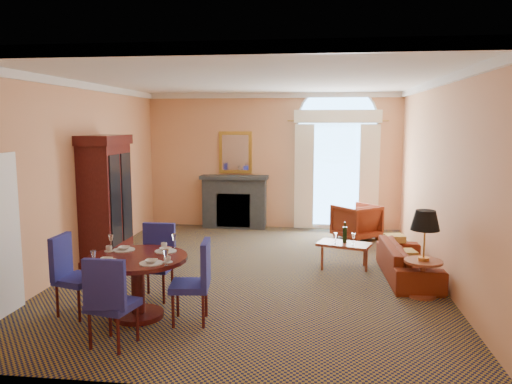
# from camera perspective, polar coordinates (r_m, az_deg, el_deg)

# --- Properties ---
(ground) EXTENTS (7.50, 7.50, 0.00)m
(ground) POSITION_cam_1_polar(r_m,az_deg,el_deg) (8.53, -0.42, -9.15)
(ground) COLOR #121539
(ground) RESTS_ON ground
(room_envelope) EXTENTS (6.04, 7.52, 3.45)m
(room_envelope) POSITION_cam_1_polar(r_m,az_deg,el_deg) (8.82, -0.03, 7.96)
(room_envelope) COLOR #F2AA73
(room_envelope) RESTS_ON ground
(armoire) EXTENTS (0.66, 1.16, 2.29)m
(armoire) POSITION_cam_1_polar(r_m,az_deg,el_deg) (9.38, -16.83, -1.02)
(armoire) COLOR #380E0C
(armoire) RESTS_ON ground
(dining_table) EXTENTS (1.28, 1.28, 1.01)m
(dining_table) POSITION_cam_1_polar(r_m,az_deg,el_deg) (6.65, -13.39, -8.95)
(dining_table) COLOR #380E0C
(dining_table) RESTS_ON ground
(dining_chair_north) EXTENTS (0.49, 0.50, 1.06)m
(dining_chair_north) POSITION_cam_1_polar(r_m,az_deg,el_deg) (7.38, -11.22, -7.15)
(dining_chair_north) COLOR navy
(dining_chair_north) RESTS_ON ground
(dining_chair_south) EXTENTS (0.56, 0.56, 1.06)m
(dining_chair_south) POSITION_cam_1_polar(r_m,az_deg,el_deg) (5.82, -16.44, -11.43)
(dining_chair_south) COLOR navy
(dining_chair_south) RESTS_ON ground
(dining_chair_east) EXTENTS (0.54, 0.53, 1.06)m
(dining_chair_east) POSITION_cam_1_polar(r_m,az_deg,el_deg) (6.34, -6.72, -9.55)
(dining_chair_east) COLOR navy
(dining_chair_east) RESTS_ON ground
(dining_chair_west) EXTENTS (0.59, 0.59, 1.06)m
(dining_chair_west) POSITION_cam_1_polar(r_m,az_deg,el_deg) (7.01, -20.52, -8.31)
(dining_chair_west) COLOR navy
(dining_chair_west) RESTS_ON ground
(sofa) EXTENTS (0.81, 1.92, 0.55)m
(sofa) POSITION_cam_1_polar(r_m,az_deg,el_deg) (8.51, 17.01, -7.60)
(sofa) COLOR maroon
(sofa) RESTS_ON ground
(armchair) EXTENTS (1.17, 1.17, 0.76)m
(armchair) POSITION_cam_1_polar(r_m,az_deg,el_deg) (11.01, 11.39, -3.35)
(armchair) COLOR maroon
(armchair) RESTS_ON ground
(coffee_table) EXTENTS (0.99, 0.74, 0.81)m
(coffee_table) POSITION_cam_1_polar(r_m,az_deg,el_deg) (8.79, 10.03, -5.92)
(coffee_table) COLOR brown
(coffee_table) RESTS_ON ground
(side_table) EXTENTS (0.54, 0.54, 1.24)m
(side_table) POSITION_cam_1_polar(r_m,az_deg,el_deg) (7.56, 18.68, -5.41)
(side_table) COLOR brown
(side_table) RESTS_ON ground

